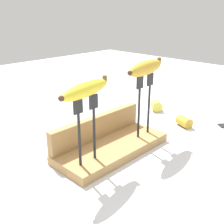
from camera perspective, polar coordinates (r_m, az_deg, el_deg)
name	(u,v)px	position (r m, az deg, el deg)	size (l,w,h in m)	color
ground_plane	(112,152)	(0.83, 0.00, -8.16)	(3.00, 3.00, 0.00)	silver
wooden_board	(112,148)	(0.83, 0.00, -7.36)	(0.35, 0.15, 0.03)	#A87F4C
board_backstop	(97,127)	(0.85, -3.07, -3.04)	(0.34, 0.02, 0.07)	#A87F4C
fork_stand_left	(87,124)	(0.69, -5.24, -2.47)	(0.07, 0.01, 0.18)	black
fork_stand_right	(144,100)	(0.84, 6.65, 2.45)	(0.07, 0.01, 0.19)	black
banana_raised_left	(85,89)	(0.66, -5.49, 4.63)	(0.18, 0.07, 0.04)	yellow
banana_raised_right	(146,68)	(0.82, 6.94, 9.02)	(0.18, 0.07, 0.04)	gold
banana_chunk_near	(184,121)	(1.03, 14.55, -1.89)	(0.05, 0.06, 0.04)	gold
banana_chunk_far	(156,106)	(1.16, 9.12, 1.28)	(0.06, 0.06, 0.04)	#DBD147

